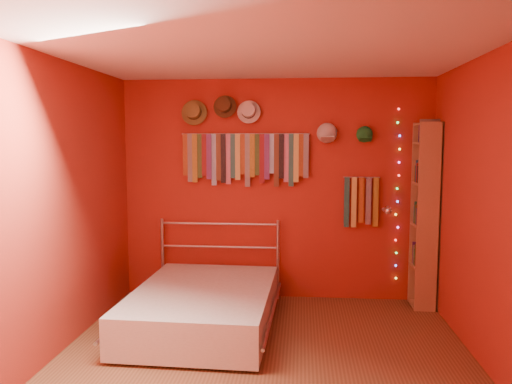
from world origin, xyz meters
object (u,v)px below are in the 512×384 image
(bed, at_px, (204,306))
(reading_lamp, at_px, (387,210))
(tie_rack, at_px, (245,156))
(bookshelf, at_px, (429,215))

(bed, bearing_deg, reading_lamp, 25.04)
(tie_rack, relative_size, bed, 0.76)
(tie_rack, xyz_separation_m, bed, (-0.29, -0.99, -1.42))
(bed, bearing_deg, bookshelf, 21.64)
(reading_lamp, height_order, bookshelf, bookshelf)
(reading_lamp, distance_m, bookshelf, 0.44)
(tie_rack, bearing_deg, reading_lamp, -6.87)
(reading_lamp, relative_size, bookshelf, 0.16)
(bookshelf, bearing_deg, tie_rack, 175.58)
(tie_rack, relative_size, reading_lamp, 4.40)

